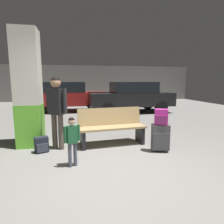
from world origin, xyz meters
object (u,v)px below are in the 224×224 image
Objects in this scene: bench at (112,127)px; backpack_bright at (161,117)px; parked_car_far at (66,96)px; backpack_dark_floor at (42,145)px; structural_pillar at (28,90)px; suitcase at (160,137)px; child at (72,137)px; adult at (57,105)px; parked_car_near at (131,96)px.

bench is 1.22m from backpack_bright.
bench is at bearing -76.95° from parked_car_far.
parked_car_far reaches higher than backpack_dark_floor.
structural_pillar reaches higher than suitcase.
child reaches higher than backpack_dark_floor.
bench is at bearing 3.43° from adult.
parked_car_near is (3.48, 5.00, 0.64)m from backpack_dark_floor.
structural_pillar is 0.65× the size of parked_car_near.
parked_car_near is (1.87, 4.75, 0.36)m from bench.
adult reaches higher than backpack_bright.
child is at bearing -167.72° from suitcase.
bench is 1.64m from backpack_dark_floor.
parked_car_far is at bearing 109.64° from suitcase.
suitcase reaches higher than backpack_dark_floor.
adult is 0.92m from backpack_dark_floor.
parked_car_far reaches higher than suitcase.
parked_car_near is at bearing 80.39° from backpack_bright.
parked_car_far is (0.61, 5.38, -0.53)m from structural_pillar.
parked_car_far is (-2.27, 6.36, 0.48)m from suitcase.
child is 0.22× the size of parked_car_near.
parked_car_near is (3.14, 4.83, -0.21)m from adult.
suitcase is 2.40m from adult.
suitcase is 0.67× the size of child.
backpack_dark_floor is 0.08× the size of parked_car_far.
adult is (0.66, -0.37, -0.33)m from structural_pillar.
parked_car_near reaches higher than child.
backpack_bright is 5.52m from parked_car_near.
parked_car_near is (2.80, 5.85, 0.25)m from child.
structural_pillar is 3.20m from suitcase.
parked_car_far is at bearing 109.63° from backpack_bright.
structural_pillar is at bearing 120.32° from backpack_dark_floor.
suitcase is 1.78× the size of backpack_dark_floor.
parked_car_near is (0.92, 5.44, 0.48)m from suitcase.
adult reaches higher than suitcase.
structural_pillar reaches higher than bench.
structural_pillar is 2.14m from bench.
child is 1.15m from backpack_dark_floor.
backpack_bright is at bearing -15.39° from adult.
backpack_bright is 6.75m from parked_car_far.
structural_pillar is 1.33m from backpack_dark_floor.
structural_pillar is 4.47× the size of suitcase.
bench is (1.92, -0.30, -0.90)m from structural_pillar.
backpack_dark_floor is (-0.34, -0.17, -0.84)m from adult.
backpack_dark_floor is 0.08× the size of parked_car_near.
backpack_dark_floor is at bearing 170.26° from suitcase.
child is at bearing -54.58° from structural_pillar.
parked_car_far is at bearing 103.05° from bench.
structural_pillar is 7.94× the size of backpack_dark_floor.
parked_car_near is at bearing 55.21° from backpack_dark_floor.
backpack_bright is (0.95, -0.69, 0.33)m from bench.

